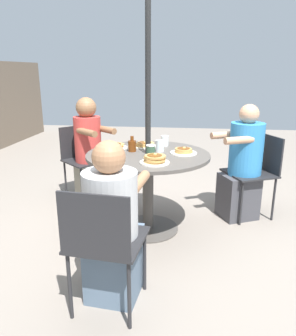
% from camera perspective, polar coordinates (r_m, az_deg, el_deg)
% --- Properties ---
extents(ground_plane, '(12.00, 12.00, 0.00)m').
position_cam_1_polar(ground_plane, '(3.29, -0.00, -10.51)').
color(ground_plane, gray).
extents(patio_table, '(1.14, 1.14, 0.77)m').
position_cam_1_polar(patio_table, '(3.06, -0.00, -0.16)').
color(patio_table, '#4C4742').
rests_on(patio_table, ground).
extents(umbrella_pole, '(0.05, 0.05, 2.47)m').
position_cam_1_polar(umbrella_pole, '(2.94, -0.00, 11.38)').
color(umbrella_pole, black).
rests_on(umbrella_pole, ground).
extents(patio_chair_north, '(0.63, 0.63, 0.86)m').
position_cam_1_polar(patio_chair_north, '(4.02, -11.35, 2.09)').
color(patio_chair_north, '#232326').
rests_on(patio_chair_north, ground).
extents(diner_north, '(0.54, 0.55, 1.22)m').
position_cam_1_polar(diner_north, '(3.87, -10.13, 2.51)').
color(diner_north, gray).
rests_on(diner_north, ground).
extents(patio_chair_east, '(0.49, 0.49, 0.86)m').
position_cam_1_polar(patio_chair_east, '(2.05, -7.78, -12.30)').
color(patio_chair_east, '#232326').
rests_on(patio_chair_east, ground).
extents(diner_east, '(0.55, 0.39, 1.10)m').
position_cam_1_polar(diner_east, '(2.20, -6.16, -10.56)').
color(diner_east, slate).
rests_on(diner_east, ground).
extents(patio_chair_south, '(0.59, 0.59, 0.86)m').
position_cam_1_polar(patio_chair_south, '(3.61, 18.33, -0.12)').
color(patio_chair_south, '#232326').
rests_on(patio_chair_south, ground).
extents(diner_south, '(0.49, 0.55, 1.19)m').
position_cam_1_polar(diner_south, '(3.51, 16.11, 0.11)').
color(diner_south, '#3D3D42').
rests_on(diner_south, ground).
extents(pancake_plate_a, '(0.25, 0.25, 0.06)m').
position_cam_1_polar(pancake_plate_a, '(3.29, -0.57, 4.05)').
color(pancake_plate_a, silver).
rests_on(pancake_plate_a, patio_table).
extents(pancake_plate_b, '(0.25, 0.25, 0.08)m').
position_cam_1_polar(pancake_plate_b, '(2.69, 1.17, 1.47)').
color(pancake_plate_b, silver).
rests_on(pancake_plate_b, patio_table).
extents(pancake_plate_c, '(0.25, 0.25, 0.06)m').
position_cam_1_polar(pancake_plate_c, '(3.03, 6.20, 2.90)').
color(pancake_plate_c, silver).
rests_on(pancake_plate_c, patio_table).
extents(pancake_plate_d, '(0.25, 0.25, 0.07)m').
position_cam_1_polar(pancake_plate_d, '(2.95, -7.32, 2.62)').
color(pancake_plate_d, silver).
rests_on(pancake_plate_d, patio_table).
extents(pancake_plate_e, '(0.25, 0.25, 0.05)m').
position_cam_1_polar(pancake_plate_e, '(3.24, -5.82, 3.78)').
color(pancake_plate_e, silver).
rests_on(pancake_plate_e, patio_table).
extents(syrup_bottle, '(0.10, 0.08, 0.15)m').
position_cam_1_polar(syrup_bottle, '(3.09, -2.78, 3.94)').
color(syrup_bottle, '#602D0F').
rests_on(syrup_bottle, patio_table).
extents(coffee_cup, '(0.08, 0.08, 0.11)m').
position_cam_1_polar(coffee_cup, '(2.86, 0.48, 2.93)').
color(coffee_cup, '#33513D').
rests_on(coffee_cup, patio_table).
extents(drinking_glass_a, '(0.08, 0.08, 0.11)m').
position_cam_1_polar(drinking_glass_a, '(3.08, 2.06, 3.85)').
color(drinking_glass_a, silver).
rests_on(drinking_glass_a, patio_table).
extents(drinking_glass_b, '(0.08, 0.08, 0.10)m').
position_cam_1_polar(drinking_glass_b, '(3.33, 2.92, 4.76)').
color(drinking_glass_b, silver).
rests_on(drinking_glass_b, patio_table).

